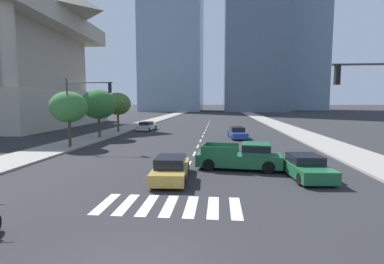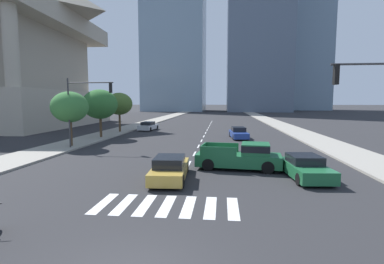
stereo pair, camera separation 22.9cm
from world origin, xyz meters
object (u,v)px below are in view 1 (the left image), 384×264
object	(u,v)px
traffic_signal_far	(84,100)
street_tree_nearest	(68,107)
sedan_gold_3	(171,169)
pickup_truck	(243,156)
street_tree_third	(118,104)
sedan_blue_2	(237,133)
street_tree_second	(99,104)
sedan_green_0	(306,167)
sedan_silver_1	(147,126)

from	to	relation	value
traffic_signal_far	street_tree_nearest	xyz separation A→B (m)	(-1.91, 0.88, -0.60)
sedan_gold_3	street_tree_nearest	distance (m)	15.45
pickup_truck	street_tree_third	size ratio (longest dim) A/B	1.02
sedan_blue_2	street_tree_third	size ratio (longest dim) A/B	0.93
street_tree_second	sedan_gold_3	bearing A→B (deg)	-56.34
sedan_blue_2	sedan_gold_3	bearing A→B (deg)	-19.80
sedan_green_0	sedan_silver_1	size ratio (longest dim) A/B	0.93
sedan_green_0	sedan_blue_2	world-z (taller)	sedan_blue_2
pickup_truck	sedan_silver_1	bearing A→B (deg)	123.45
pickup_truck	traffic_signal_far	xyz separation A→B (m)	(-13.44, 6.42, 3.54)
pickup_truck	sedan_silver_1	xyz separation A→B (m)	(-12.27, 24.00, -0.22)
sedan_silver_1	street_tree_nearest	size ratio (longest dim) A/B	0.94
sedan_blue_2	street_tree_nearest	bearing A→B (deg)	-67.64
sedan_gold_3	traffic_signal_far	distance (m)	13.67
sedan_green_0	street_tree_third	world-z (taller)	street_tree_third
sedan_green_0	pickup_truck	bearing A→B (deg)	-123.01
sedan_silver_1	sedan_green_0	bearing A→B (deg)	-143.47
street_tree_nearest	street_tree_third	bearing A→B (deg)	90.00
sedan_green_0	street_tree_third	distance (m)	29.13
sedan_gold_3	street_tree_nearest	xyz separation A→B (m)	(-11.22, 10.14, 3.16)
sedan_silver_1	pickup_truck	bearing A→B (deg)	-147.57
sedan_gold_3	street_tree_second	xyz separation A→B (m)	(-11.22, 16.85, 3.36)
sedan_gold_3	street_tree_third	world-z (taller)	street_tree_third
sedan_blue_2	street_tree_second	bearing A→B (deg)	-89.33
street_tree_nearest	street_tree_third	size ratio (longest dim) A/B	0.95
street_tree_third	street_tree_nearest	bearing A→B (deg)	-90.00
pickup_truck	traffic_signal_far	world-z (taller)	traffic_signal_far
sedan_green_0	sedan_blue_2	size ratio (longest dim) A/B	0.90
sedan_silver_1	street_tree_second	size ratio (longest dim) A/B	0.86
sedan_green_0	street_tree_nearest	bearing A→B (deg)	-120.77
street_tree_second	sedan_green_0	bearing A→B (deg)	-40.20
sedan_green_0	sedan_gold_3	world-z (taller)	sedan_gold_3
street_tree_nearest	traffic_signal_far	bearing A→B (deg)	-24.76
street_tree_third	pickup_truck	bearing A→B (deg)	-52.92
sedan_blue_2	street_tree_third	bearing A→B (deg)	-111.50
sedan_green_0	sedan_gold_3	xyz separation A→B (m)	(-7.46, -1.06, 0.00)
street_tree_second	sedan_blue_2	bearing A→B (deg)	6.16
sedan_gold_3	traffic_signal_far	xyz separation A→B (m)	(-9.32, 9.26, 3.76)
sedan_blue_2	street_tree_nearest	distance (m)	18.33
sedan_silver_1	sedan_blue_2	distance (m)	15.32
sedan_blue_2	street_tree_second	xyz separation A→B (m)	(-15.96, -1.72, 3.36)
pickup_truck	sedan_silver_1	world-z (taller)	pickup_truck
pickup_truck	sedan_gold_3	xyz separation A→B (m)	(-4.12, -2.85, -0.22)
pickup_truck	street_tree_nearest	xyz separation A→B (m)	(-15.35, 7.29, 2.94)
pickup_truck	sedan_blue_2	xyz separation A→B (m)	(0.62, 15.73, -0.22)
traffic_signal_far	street_tree_nearest	world-z (taller)	traffic_signal_far
sedan_green_0	street_tree_third	xyz separation A→B (m)	(-18.68, 22.10, 3.36)
sedan_silver_1	street_tree_second	distance (m)	10.98
sedan_gold_3	traffic_signal_far	bearing A→B (deg)	42.39
traffic_signal_far	street_tree_second	size ratio (longest dim) A/B	1.12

